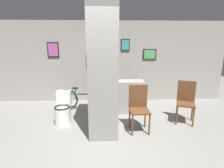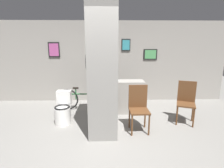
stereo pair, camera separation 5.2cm
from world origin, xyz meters
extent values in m
plane|color=gray|center=(0.00, 0.00, 0.00)|extent=(14.00, 14.00, 0.00)
cube|color=gray|center=(0.00, 2.63, 1.30)|extent=(8.00, 0.06, 2.60)
cube|color=black|center=(-1.60, 2.58, 1.70)|extent=(0.36, 0.02, 0.48)
cube|color=#B24C8C|center=(-1.60, 2.57, 1.70)|extent=(0.30, 0.01, 0.39)
cube|color=black|center=(1.50, 2.58, 1.55)|extent=(0.44, 0.02, 0.34)
cube|color=#4C9959|center=(1.50, 2.57, 1.55)|extent=(0.36, 0.01, 0.28)
cube|color=black|center=(0.70, 2.58, 1.85)|extent=(0.28, 0.02, 0.38)
cube|color=teal|center=(0.70, 2.57, 1.85)|extent=(0.23, 0.01, 0.31)
cube|color=gray|center=(0.01, 0.54, 1.30)|extent=(0.58, 1.08, 2.60)
cylinder|color=black|center=(-0.29, 0.32, 1.55)|extent=(0.03, 0.40, 0.40)
cylinder|color=red|center=(-0.30, 0.32, 1.55)|extent=(0.01, 0.07, 0.07)
cube|color=gray|center=(0.44, 1.53, 0.45)|extent=(1.33, 0.44, 0.90)
cylinder|color=white|center=(-0.97, 0.81, 0.21)|extent=(0.38, 0.38, 0.41)
torus|color=black|center=(-0.97, 0.81, 0.42)|extent=(0.36, 0.36, 0.04)
cube|color=white|center=(-0.97, 1.06, 0.59)|extent=(0.34, 0.20, 0.35)
cylinder|color=brown|center=(0.61, 0.21, 0.23)|extent=(0.04, 0.04, 0.46)
cylinder|color=brown|center=(0.97, 0.22, 0.23)|extent=(0.04, 0.04, 0.46)
cylinder|color=brown|center=(0.60, 0.57, 0.23)|extent=(0.04, 0.04, 0.46)
cylinder|color=brown|center=(0.96, 0.58, 0.23)|extent=(0.04, 0.04, 0.46)
cube|color=brown|center=(0.79, 0.39, 0.48)|extent=(0.42, 0.42, 0.04)
cube|color=brown|center=(0.78, 0.59, 0.75)|extent=(0.41, 0.04, 0.52)
cylinder|color=brown|center=(1.74, 0.69, 0.23)|extent=(0.04, 0.04, 0.46)
cylinder|color=brown|center=(2.08, 0.55, 0.23)|extent=(0.04, 0.04, 0.46)
cylinder|color=brown|center=(1.88, 1.02, 0.23)|extent=(0.04, 0.04, 0.46)
cylinder|color=brown|center=(2.21, 0.88, 0.23)|extent=(0.04, 0.04, 0.46)
cube|color=brown|center=(1.98, 0.79, 0.48)|extent=(0.54, 0.54, 0.04)
cube|color=brown|center=(2.05, 0.96, 0.75)|extent=(0.39, 0.18, 0.52)
torus|color=black|center=(-1.06, 1.75, 0.31)|extent=(0.62, 0.04, 0.62)
torus|color=black|center=(-0.08, 1.75, 0.31)|extent=(0.62, 0.04, 0.62)
cylinder|color=#266633|center=(-0.57, 1.75, 0.47)|extent=(0.91, 0.04, 0.04)
cylinder|color=#266633|center=(-0.81, 1.75, 0.47)|extent=(0.03, 0.03, 0.32)
cylinder|color=#266633|center=(-0.12, 1.75, 0.47)|extent=(0.03, 0.03, 0.29)
cube|color=black|center=(-0.81, 1.75, 0.65)|extent=(0.16, 0.06, 0.04)
cylinder|color=#262626|center=(-0.12, 1.75, 0.61)|extent=(0.03, 0.42, 0.03)
cylinder|color=#19598C|center=(0.32, 1.60, 0.99)|extent=(0.07, 0.07, 0.19)
cylinder|color=#19598C|center=(0.32, 1.60, 1.12)|extent=(0.03, 0.03, 0.08)
sphere|color=#333333|center=(0.32, 1.60, 1.17)|extent=(0.03, 0.03, 0.03)
camera|label=1|loc=(0.07, -3.12, 1.89)|focal=28.00mm
camera|label=2|loc=(0.12, -3.12, 1.89)|focal=28.00mm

